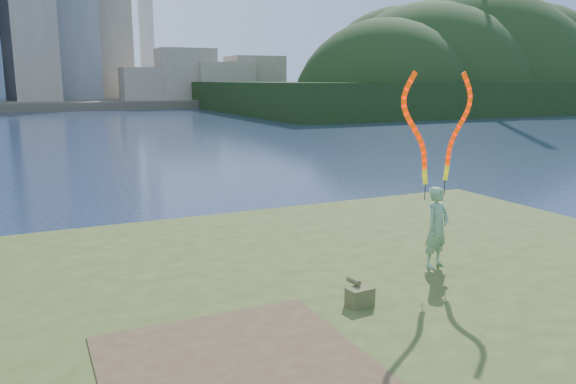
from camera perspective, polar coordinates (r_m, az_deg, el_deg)
ground at (r=11.07m, az=-0.10°, el=-11.27°), size 320.00×320.00×0.00m
grassy_knoll at (r=9.08m, az=6.21°, el=-14.27°), size 20.00×18.00×0.80m
dirt_patch at (r=7.29m, az=-5.42°, el=-16.90°), size 3.20×3.00×0.02m
far_shore at (r=104.42m, az=-22.90°, el=8.41°), size 320.00×40.00×1.20m
wooded_hill at (r=94.29m, az=17.85°, el=8.27°), size 78.00×50.00×63.00m
woman_with_ribbons at (r=10.68m, az=14.95°, el=0.03°), size 1.94×0.63×3.92m
canvas_bag at (r=8.94m, az=7.26°, el=-10.39°), size 0.43×0.48×0.38m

